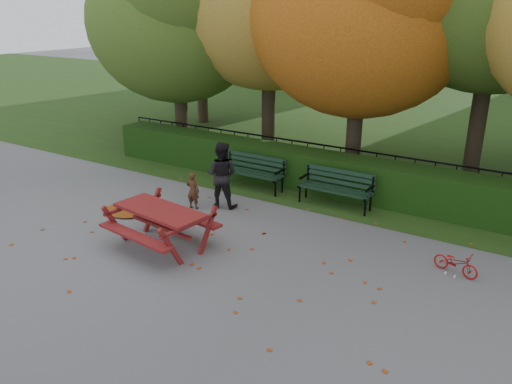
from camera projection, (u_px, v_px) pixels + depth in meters
The scene contains 13 objects.
ground at pixel (208, 253), 9.86m from camera, with size 90.00×90.00×0.00m, color slate.
grass_strip at pixel (410, 123), 20.97m from camera, with size 90.00×90.00×0.00m, color #1F3914.
hedge at pixel (310, 170), 13.26m from camera, with size 13.00×0.90×1.00m, color black.
iron_fence at pixel (323, 161), 13.88m from camera, with size 14.00×0.04×1.02m.
tree_a at pixel (179, 9), 15.30m from camera, with size 5.88×5.60×7.48m.
bench_left at pixel (253, 169), 13.27m from camera, with size 1.80×0.57×0.88m.
bench_right at pixel (337, 185), 12.07m from camera, with size 1.80×0.57×0.88m.
picnic_table at pixel (160, 217), 9.91m from camera, with size 2.11×1.78×0.94m.
leaf_pile at pixel (124, 211), 11.81m from camera, with size 1.11×0.77×0.08m, color brown.
leaf_scatter at pixel (217, 247), 10.10m from camera, with size 9.00×5.70×0.01m, color brown, non-canonical shape.
child at pixel (193, 191), 11.91m from camera, with size 0.33×0.22×0.91m, color #472616.
adult at pixel (222, 175), 11.91m from camera, with size 0.78×0.61×1.61m, color black.
bicycle at pixel (456, 263), 9.04m from camera, with size 0.29×0.83×0.44m, color #A40F0F.
Camera 1 is at (5.50, -6.96, 4.57)m, focal length 35.00 mm.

